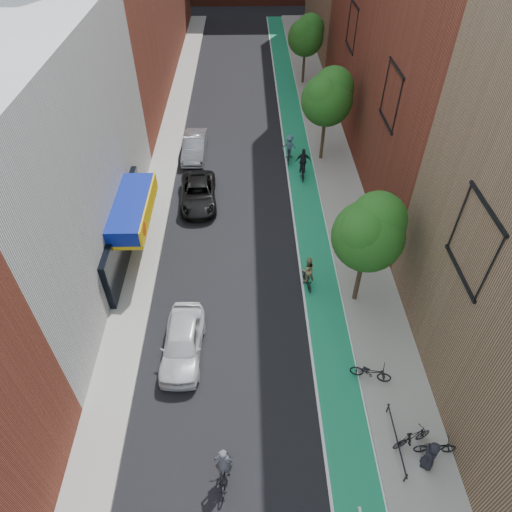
{
  "coord_description": "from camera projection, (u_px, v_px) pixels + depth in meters",
  "views": [
    {
      "loc": [
        0.11,
        -5.8,
        17.99
      ],
      "look_at": [
        0.5,
        11.87,
        1.5
      ],
      "focal_mm": 32.0,
      "sensor_mm": 36.0,
      "label": 1
    }
  ],
  "objects": [
    {
      "name": "ground",
      "position": [
        250.0,
        509.0,
        16.51
      ],
      "size": [
        160.0,
        160.0,
        0.0
      ],
      "primitive_type": "plane",
      "color": "black",
      "rests_on": "ground"
    },
    {
      "name": "bike_lane",
      "position": [
        297.0,
        146.0,
        35.58
      ],
      "size": [
        2.0,
        68.0,
        0.01
      ],
      "primitive_type": "cube",
      "color": "#15784E",
      "rests_on": "ground"
    },
    {
      "name": "sidewalk_left",
      "position": [
        168.0,
        147.0,
        35.37
      ],
      "size": [
        2.0,
        68.0,
        0.15
      ],
      "primitive_type": "cube",
      "color": "gray",
      "rests_on": "ground"
    },
    {
      "name": "sidewalk_right",
      "position": [
        329.0,
        145.0,
        35.57
      ],
      "size": [
        3.0,
        68.0,
        0.15
      ],
      "primitive_type": "cube",
      "color": "gray",
      "rests_on": "ground"
    },
    {
      "name": "building_left_white",
      "position": [
        22.0,
        163.0,
        22.48
      ],
      "size": [
        8.0,
        20.0,
        12.0
      ],
      "primitive_type": "cube",
      "color": "silver",
      "rests_on": "ground"
    },
    {
      "name": "tree_near",
      "position": [
        370.0,
        231.0,
        20.75
      ],
      "size": [
        3.4,
        3.36,
        6.42
      ],
      "color": "#332619",
      "rests_on": "ground"
    },
    {
      "name": "tree_mid",
      "position": [
        328.0,
        96.0,
        30.83
      ],
      "size": [
        3.55,
        3.53,
        6.74
      ],
      "color": "#332619",
      "rests_on": "ground"
    },
    {
      "name": "tree_far",
      "position": [
        306.0,
        35.0,
        41.33
      ],
      "size": [
        3.3,
        3.25,
        6.21
      ],
      "color": "#332619",
      "rests_on": "ground"
    },
    {
      "name": "parked_car_white",
      "position": [
        182.0,
        343.0,
        20.97
      ],
      "size": [
        1.93,
        4.54,
        1.53
      ],
      "primitive_type": "imported",
      "rotation": [
        0.0,
        0.0,
        -0.03
      ],
      "color": "silver",
      "rests_on": "ground"
    },
    {
      "name": "parked_car_black",
      "position": [
        198.0,
        194.0,
        29.74
      ],
      "size": [
        2.6,
        5.09,
        1.38
      ],
      "primitive_type": "imported",
      "rotation": [
        0.0,
        0.0,
        0.06
      ],
      "color": "black",
      "rests_on": "ground"
    },
    {
      "name": "parked_car_silver",
      "position": [
        195.0,
        146.0,
        34.07
      ],
      "size": [
        1.68,
        4.62,
        1.51
      ],
      "primitive_type": "imported",
      "rotation": [
        0.0,
        0.0,
        -0.02
      ],
      "color": "gray",
      "rests_on": "ground"
    },
    {
      "name": "cyclist_lead",
      "position": [
        224.0,
        470.0,
        16.81
      ],
      "size": [
        0.73,
        1.79,
        2.16
      ],
      "rotation": [
        0.0,
        0.0,
        3.08
      ],
      "color": "black",
      "rests_on": "ground"
    },
    {
      "name": "cyclist_lane_near",
      "position": [
        307.0,
        274.0,
        24.13
      ],
      "size": [
        0.87,
        1.53,
        1.91
      ],
      "rotation": [
        0.0,
        0.0,
        3.36
      ],
      "color": "black",
      "rests_on": "ground"
    },
    {
      "name": "cyclist_lane_mid",
      "position": [
        303.0,
        167.0,
        31.85
      ],
      "size": [
        1.09,
        1.79,
        2.17
      ],
      "rotation": [
        0.0,
        0.0,
        3.09
      ],
      "color": "black",
      "rests_on": "ground"
    },
    {
      "name": "cyclist_lane_far",
      "position": [
        289.0,
        150.0,
        33.44
      ],
      "size": [
        1.14,
        1.9,
        2.02
      ],
      "rotation": [
        0.0,
        0.0,
        3.04
      ],
      "color": "black",
      "rests_on": "ground"
    },
    {
      "name": "parked_bike_near",
      "position": [
        435.0,
        447.0,
        17.61
      ],
      "size": [
        1.66,
        0.61,
        0.87
      ],
      "primitive_type": "imported",
      "rotation": [
        0.0,
        0.0,
        1.55
      ],
      "color": "black",
      "rests_on": "sidewalk_right"
    },
    {
      "name": "parked_bike_mid",
      "position": [
        412.0,
        437.0,
        17.8
      ],
      "size": [
        1.76,
        1.02,
        1.02
      ],
      "primitive_type": "imported",
      "rotation": [
        0.0,
        0.0,
        1.91
      ],
      "color": "black",
      "rests_on": "sidewalk_right"
    },
    {
      "name": "parked_bike_far",
      "position": [
        371.0,
        372.0,
        20.0
      ],
      "size": [
        1.92,
        1.13,
        0.95
      ],
      "primitive_type": "imported",
      "rotation": [
        0.0,
        0.0,
        1.27
      ],
      "color": "black",
      "rests_on": "sidewalk_right"
    },
    {
      "name": "pedestrian",
      "position": [
        431.0,
        455.0,
        17.01
      ],
      "size": [
        0.76,
        0.9,
        1.57
      ],
      "primitive_type": "imported",
      "rotation": [
        0.0,
        0.0,
        -1.98
      ],
      "color": "black",
      "rests_on": "sidewalk_right"
    }
  ]
}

